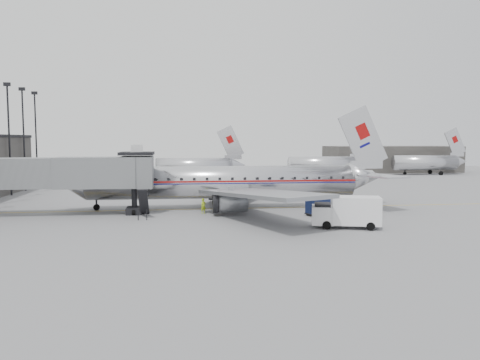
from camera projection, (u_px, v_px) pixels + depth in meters
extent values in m
plane|color=slate|center=(228.00, 218.00, 45.68)|extent=(160.00, 160.00, 0.00)
cube|color=#363431|center=(391.00, 159.00, 110.46)|extent=(30.00, 12.00, 6.00)
cube|color=gold|center=(249.00, 208.00, 52.00)|extent=(60.00, 0.15, 0.01)
cube|color=#585B5D|center=(2.00, 173.00, 46.05)|extent=(12.00, 2.80, 3.00)
cube|color=#585B5D|center=(96.00, 172.00, 47.20)|extent=(8.00, 3.00, 3.10)
cube|color=#585B5D|center=(137.00, 172.00, 48.11)|extent=(3.20, 3.60, 3.20)
cube|color=black|center=(137.00, 153.00, 47.94)|extent=(3.40, 3.80, 0.30)
cube|color=white|center=(137.00, 149.00, 47.90)|extent=(1.20, 0.15, 0.80)
cylinder|color=black|center=(134.00, 200.00, 47.93)|extent=(0.56, 0.56, 2.80)
cube|color=black|center=(135.00, 210.00, 48.02)|extent=(1.60, 2.20, 0.70)
cylinder|color=black|center=(134.00, 212.00, 47.04)|extent=(0.30, 0.60, 0.60)
cylinder|color=black|center=(135.00, 209.00, 49.01)|extent=(0.30, 0.60, 0.60)
cube|color=black|center=(144.00, 202.00, 45.79)|extent=(0.90, 3.20, 2.90)
cylinder|color=black|center=(9.00, 140.00, 63.24)|extent=(0.24, 0.24, 15.00)
cube|color=black|center=(7.00, 84.00, 62.59)|extent=(0.90, 0.25, 0.50)
cylinder|color=black|center=(24.00, 140.00, 69.17)|extent=(0.24, 0.24, 15.00)
cube|color=black|center=(22.00, 89.00, 68.52)|extent=(0.90, 0.25, 0.50)
cylinder|color=black|center=(36.00, 140.00, 75.10)|extent=(0.24, 0.24, 15.00)
cube|color=black|center=(34.00, 93.00, 74.45)|extent=(0.90, 0.25, 0.50)
cylinder|color=silver|center=(194.00, 166.00, 86.70)|extent=(14.00, 3.20, 3.20)
cube|color=silver|center=(230.00, 143.00, 87.18)|extent=(5.17, 0.26, 6.52)
cylinder|color=black|center=(170.00, 178.00, 86.30)|extent=(0.24, 0.24, 1.00)
cylinder|color=silver|center=(323.00, 164.00, 93.98)|extent=(14.00, 3.20, 3.20)
cube|color=silver|center=(356.00, 142.00, 94.46)|extent=(5.17, 0.26, 6.52)
cylinder|color=black|center=(301.00, 175.00, 93.58)|extent=(0.24, 0.24, 1.00)
cylinder|color=silver|center=(425.00, 163.00, 101.00)|extent=(14.00, 3.20, 3.20)
cube|color=silver|center=(455.00, 142.00, 101.49)|extent=(5.17, 0.26, 6.52)
cylinder|color=black|center=(405.00, 172.00, 100.61)|extent=(0.24, 0.24, 1.00)
cylinder|color=silver|center=(222.00, 182.00, 51.64)|extent=(29.19, 4.10, 3.59)
cone|color=silver|center=(73.00, 184.00, 49.87)|extent=(2.98, 3.64, 3.59)
cone|color=silver|center=(364.00, 177.00, 53.41)|extent=(3.94, 3.48, 3.41)
cube|color=#980B0B|center=(222.00, 180.00, 51.62)|extent=(29.19, 4.15, 0.17)
cube|color=#0D0B60|center=(222.00, 182.00, 51.64)|extent=(29.19, 4.15, 0.10)
cube|color=silver|center=(363.00, 138.00, 52.99)|extent=(5.96, 0.40, 7.46)
cube|color=gray|center=(240.00, 178.00, 60.64)|extent=(11.41, 16.33, 1.15)
cube|color=gray|center=(260.00, 194.00, 43.34)|extent=(10.98, 16.38, 1.15)
cylinder|color=gray|center=(223.00, 191.00, 56.83)|extent=(3.34, 2.10, 2.04)
cylinder|color=gray|center=(231.00, 202.00, 46.83)|extent=(3.34, 2.10, 2.04)
cylinder|color=black|center=(96.00, 205.00, 50.34)|extent=(0.19, 0.19, 1.26)
cylinder|color=black|center=(237.00, 199.00, 54.55)|extent=(0.25, 0.25, 1.36)
cylinder|color=black|center=(237.00, 201.00, 54.57)|extent=(0.98, 0.36, 0.97)
cylinder|color=black|center=(242.00, 205.00, 49.55)|extent=(0.25, 0.25, 1.36)
cylinder|color=black|center=(242.00, 207.00, 49.57)|extent=(0.98, 0.36, 0.97)
cube|color=white|center=(356.00, 210.00, 40.26)|extent=(4.55, 3.29, 2.38)
cube|color=white|center=(322.00, 215.00, 40.71)|extent=(2.33, 2.57, 1.59)
cube|color=black|center=(323.00, 207.00, 40.65)|extent=(1.83, 2.23, 0.68)
cylinder|color=black|center=(327.00, 225.00, 39.72)|extent=(0.78, 0.47, 0.73)
cylinder|color=black|center=(326.00, 221.00, 41.73)|extent=(0.78, 0.47, 0.73)
cylinder|color=black|center=(371.00, 226.00, 39.19)|extent=(0.78, 0.47, 0.73)
cylinder|color=black|center=(368.00, 222.00, 41.20)|extent=(0.78, 0.47, 0.73)
cube|color=#0E1739|center=(318.00, 206.00, 46.83)|extent=(2.45, 2.18, 1.42)
cube|color=black|center=(318.00, 214.00, 46.89)|extent=(2.59, 2.31, 0.12)
cylinder|color=black|center=(315.00, 216.00, 45.97)|extent=(0.33, 0.23, 0.30)
cylinder|color=black|center=(328.00, 214.00, 46.77)|extent=(0.33, 0.23, 0.30)
cylinder|color=black|center=(308.00, 214.00, 47.02)|extent=(0.33, 0.23, 0.30)
cylinder|color=black|center=(320.00, 213.00, 47.83)|extent=(0.33, 0.23, 0.30)
cube|color=white|center=(352.00, 210.00, 44.47)|extent=(2.26, 1.85, 1.42)
cube|color=black|center=(352.00, 218.00, 44.53)|extent=(2.38, 1.96, 0.12)
cylinder|color=black|center=(347.00, 220.00, 43.72)|extent=(0.32, 0.17, 0.30)
cylinder|color=black|center=(363.00, 219.00, 44.20)|extent=(0.32, 0.17, 0.30)
cylinder|color=black|center=(341.00, 218.00, 44.88)|extent=(0.32, 0.17, 0.30)
cylinder|color=black|center=(356.00, 217.00, 45.36)|extent=(0.32, 0.17, 0.30)
imported|color=#A5C917|center=(203.00, 206.00, 48.14)|extent=(0.68, 0.61, 1.56)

